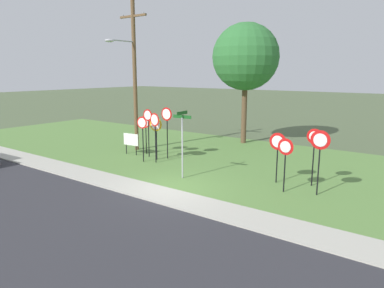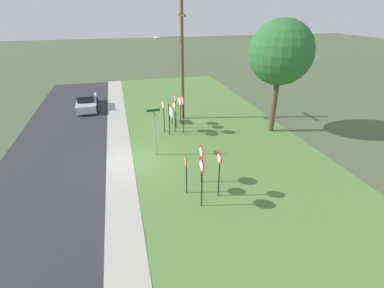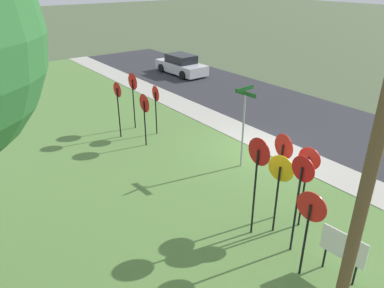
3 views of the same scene
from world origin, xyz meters
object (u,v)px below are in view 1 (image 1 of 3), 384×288
(stop_sign_far_center, at_px, (142,130))
(yield_sign_near_right, at_px, (277,146))
(stop_sign_far_right, at_px, (155,127))
(street_name_post, at_px, (182,139))
(yield_sign_far_right, at_px, (320,147))
(yield_sign_near_left, at_px, (314,144))
(notice_board, at_px, (131,141))
(stop_sign_center_tall, at_px, (145,126))
(stop_sign_far_left, at_px, (167,121))
(yield_sign_far_left, at_px, (285,153))
(stop_sign_near_right, at_px, (148,123))
(oak_tree_left, at_px, (246,57))
(stop_sign_near_left, at_px, (156,129))
(utility_pole, at_px, (133,70))

(stop_sign_far_center, bearing_deg, yield_sign_near_right, -0.59)
(stop_sign_far_right, bearing_deg, street_name_post, -17.11)
(yield_sign_far_right, bearing_deg, yield_sign_near_left, 115.64)
(notice_board, bearing_deg, stop_sign_center_tall, 43.20)
(stop_sign_far_right, height_order, yield_sign_near_right, stop_sign_far_right)
(stop_sign_center_tall, height_order, yield_sign_near_right, stop_sign_center_tall)
(stop_sign_far_left, xyz_separation_m, yield_sign_far_left, (7.54, -1.59, -0.47))
(stop_sign_far_center, height_order, stop_sign_far_right, stop_sign_far_right)
(stop_sign_near_right, xyz_separation_m, yield_sign_far_left, (8.66, -1.27, -0.33))
(yield_sign_near_left, bearing_deg, yield_sign_near_right, -165.25)
(yield_sign_far_right, bearing_deg, yield_sign_near_right, 161.71)
(yield_sign_far_right, bearing_deg, yield_sign_far_left, -162.27)
(stop_sign_far_left, distance_m, oak_tree_left, 7.70)
(stop_sign_far_right, bearing_deg, yield_sign_near_right, 12.68)
(stop_sign_near_left, xyz_separation_m, street_name_post, (3.33, -1.92, 0.11))
(yield_sign_near_right, distance_m, notice_board, 9.21)
(yield_sign_far_left, relative_size, yield_sign_far_right, 0.85)
(stop_sign_near_right, bearing_deg, yield_sign_near_left, 3.17)
(yield_sign_near_left, relative_size, yield_sign_far_left, 1.12)
(stop_sign_near_left, height_order, yield_sign_near_left, yield_sign_near_left)
(stop_sign_near_left, height_order, utility_pole, utility_pole)
(stop_sign_far_center, xyz_separation_m, stop_sign_far_right, (0.67, 0.26, 0.18))
(stop_sign_near_right, distance_m, yield_sign_far_left, 8.76)
(street_name_post, bearing_deg, stop_sign_near_right, 148.66)
(stop_sign_near_right, height_order, yield_sign_near_left, stop_sign_near_right)
(yield_sign_near_left, height_order, notice_board, yield_sign_near_left)
(stop_sign_far_left, distance_m, yield_sign_far_left, 7.72)
(stop_sign_center_tall, xyz_separation_m, utility_pole, (-1.30, 0.40, 3.25))
(stop_sign_far_right, bearing_deg, stop_sign_center_tall, 155.08)
(stop_sign_near_left, distance_m, stop_sign_near_right, 0.89)
(stop_sign_far_left, bearing_deg, utility_pole, 171.00)
(stop_sign_center_tall, height_order, notice_board, stop_sign_center_tall)
(stop_sign_near_right, relative_size, stop_sign_center_tall, 1.20)
(stop_sign_far_left, xyz_separation_m, yield_sign_near_right, (6.78, -0.58, -0.45))
(yield_sign_near_left, bearing_deg, stop_sign_far_right, -176.76)
(stop_sign_far_right, distance_m, utility_pole, 4.66)
(stop_sign_far_right, relative_size, notice_board, 2.15)
(yield_sign_near_left, xyz_separation_m, yield_sign_far_right, (0.55, -1.04, 0.12))
(stop_sign_far_left, relative_size, oak_tree_left, 0.36)
(stop_sign_far_center, distance_m, stop_sign_center_tall, 1.94)
(stop_sign_near_left, height_order, stop_sign_far_left, stop_sign_far_left)
(stop_sign_far_center, xyz_separation_m, yield_sign_near_right, (7.37, 0.76, -0.11))
(stop_sign_near_left, relative_size, utility_pole, 0.26)
(utility_pole, xyz_separation_m, notice_board, (0.71, -1.05, -4.09))
(stop_sign_far_left, distance_m, yield_sign_near_right, 6.82)
(utility_pole, bearing_deg, stop_sign_far_left, -10.42)
(stop_sign_far_left, height_order, yield_sign_near_right, stop_sign_far_left)
(stop_sign_far_center, bearing_deg, yield_sign_far_right, -5.29)
(stop_sign_far_left, relative_size, yield_sign_near_right, 1.29)
(stop_sign_near_left, distance_m, yield_sign_near_right, 7.09)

